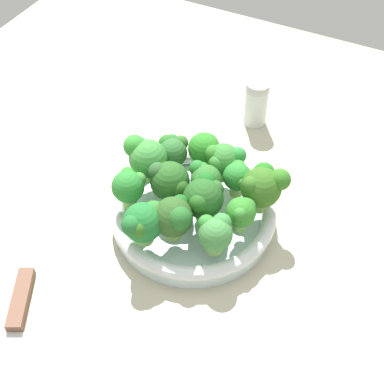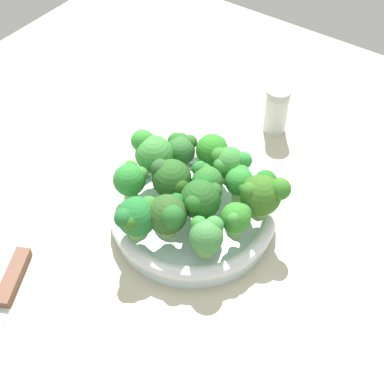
# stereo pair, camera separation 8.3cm
# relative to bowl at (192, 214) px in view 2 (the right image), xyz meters

# --- Properties ---
(ground_plane) EXTENTS (1.30, 1.30, 0.03)m
(ground_plane) POSITION_rel_bowl_xyz_m (0.03, 0.00, -0.03)
(ground_plane) COLOR #B6AF95
(bowl) EXTENTS (0.26, 0.26, 0.04)m
(bowl) POSITION_rel_bowl_xyz_m (0.00, 0.00, 0.00)
(bowl) COLOR silver
(bowl) RESTS_ON ground_plane
(broccoli_floret_0) EXTENTS (0.07, 0.06, 0.07)m
(broccoli_floret_0) POSITION_rel_bowl_xyz_m (0.01, 0.03, 0.06)
(broccoli_floret_0) COLOR #8CBD69
(broccoli_floret_0) RESTS_ON bowl
(broccoli_floret_1) EXTENTS (0.07, 0.07, 0.08)m
(broccoli_floret_1) POSITION_rel_bowl_xyz_m (-0.04, 0.09, 0.07)
(broccoli_floret_1) COLOR #80B055
(broccoli_floret_1) RESTS_ON bowl
(broccoli_floret_2) EXTENTS (0.06, 0.07, 0.08)m
(broccoli_floret_2) POSITION_rel_bowl_xyz_m (-0.02, -0.09, 0.07)
(broccoli_floret_2) COLOR #90D872
(broccoli_floret_2) RESTS_ON bowl
(broccoli_floret_3) EXTENTS (0.07, 0.06, 0.07)m
(broccoli_floret_3) POSITION_rel_bowl_xyz_m (0.09, -0.03, 0.06)
(broccoli_floret_3) COLOR #8ACB67
(broccoli_floret_3) RESTS_ON bowl
(broccoli_floret_4) EXTENTS (0.05, 0.05, 0.06)m
(broccoli_floret_4) POSITION_rel_bowl_xyz_m (-0.09, -0.02, 0.06)
(broccoli_floret_4) COLOR #93BD5A
(broccoli_floret_4) RESTS_ON bowl
(broccoli_floret_5) EXTENTS (0.05, 0.05, 0.06)m
(broccoli_floret_5) POSITION_rel_bowl_xyz_m (0.06, 0.06, 0.05)
(broccoli_floret_5) COLOR #82B85F
(broccoli_floret_5) RESTS_ON bowl
(broccoli_floret_6) EXTENTS (0.05, 0.04, 0.06)m
(broccoli_floret_6) POSITION_rel_bowl_xyz_m (-0.05, 0.05, 0.06)
(broccoli_floret_6) COLOR #A3C968
(broccoli_floret_6) RESTS_ON bowl
(broccoli_floret_7) EXTENTS (0.05, 0.04, 0.06)m
(broccoli_floret_7) POSITION_rel_bowl_xyz_m (0.01, 0.08, 0.06)
(broccoli_floret_7) COLOR #89CE63
(broccoli_floret_7) RESTS_ON bowl
(broccoli_floret_8) EXTENTS (0.05, 0.05, 0.07)m
(broccoli_floret_8) POSITION_rel_bowl_xyz_m (-0.02, 0.01, 0.06)
(broccoli_floret_8) COLOR #89BF5A
(broccoli_floret_8) RESTS_ON bowl
(broccoli_floret_9) EXTENTS (0.07, 0.07, 0.07)m
(broccoli_floret_9) POSITION_rel_bowl_xyz_m (0.06, 0.00, 0.06)
(broccoli_floret_9) COLOR #95C25D
(broccoli_floret_9) RESTS_ON bowl
(broccoli_floret_10) EXTENTS (0.05, 0.05, 0.07)m
(broccoli_floret_10) POSITION_rel_bowl_xyz_m (0.04, -0.08, 0.06)
(broccoli_floret_10) COLOR #85C25E
(broccoli_floret_10) RESTS_ON bowl
(broccoli_floret_11) EXTENTS (0.06, 0.07, 0.07)m
(broccoli_floret_11) POSITION_rel_bowl_xyz_m (0.00, -0.04, 0.06)
(broccoli_floret_11) COLOR #A2D766
(broccoli_floret_11) RESTS_ON bowl
(broccoli_floret_12) EXTENTS (0.05, 0.05, 0.06)m
(broccoli_floret_12) POSITION_rel_bowl_xyz_m (-0.06, -0.07, 0.05)
(broccoli_floret_12) COLOR #85C364
(broccoli_floret_12) RESTS_ON bowl
(broccoli_floret_13) EXTENTS (0.05, 0.06, 0.06)m
(broccoli_floret_13) POSITION_rel_bowl_xyz_m (-0.07, 0.02, 0.06)
(broccoli_floret_13) COLOR #80BA4C
(broccoli_floret_13) RESTS_ON bowl
(knife) EXTENTS (0.25, 0.14, 0.01)m
(knife) POSITION_rel_bowl_xyz_m (0.28, -0.13, -0.02)
(knife) COLOR silver
(knife) RESTS_ON ground_plane
(pepper_shaker) EXTENTS (0.04, 0.04, 0.09)m
(pepper_shaker) POSITION_rel_bowl_xyz_m (-0.27, -0.00, 0.02)
(pepper_shaker) COLOR silver
(pepper_shaker) RESTS_ON ground_plane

